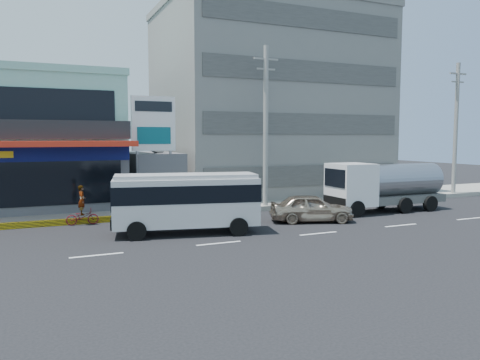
{
  "coord_description": "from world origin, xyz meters",
  "views": [
    {
      "loc": [
        -7.11,
        -18.19,
        4.48
      ],
      "look_at": [
        3.08,
        4.71,
        2.2
      ],
      "focal_mm": 35.0,
      "sensor_mm": 36.0,
      "label": 1
    }
  ],
  "objects_px": {
    "utility_pole_far": "(456,129)",
    "tanker_truck": "(382,185)",
    "sedan": "(311,208)",
    "motorcycle_rider": "(82,212)",
    "satellite_dish": "(155,152)",
    "concrete_building": "(267,106)",
    "shop_building": "(16,145)",
    "billboard": "(154,130)",
    "minibus": "(186,198)",
    "utility_pole_near": "(266,127)"
  },
  "relations": [
    {
      "from": "utility_pole_far",
      "to": "tanker_truck",
      "type": "xyz_separation_m",
      "value": [
        -9.81,
        -3.42,
        -3.55
      ]
    },
    {
      "from": "sedan",
      "to": "motorcycle_rider",
      "type": "distance_m",
      "value": 11.95
    },
    {
      "from": "sedan",
      "to": "satellite_dish",
      "type": "bearing_deg",
      "value": 57.65
    },
    {
      "from": "concrete_building",
      "to": "utility_pole_far",
      "type": "height_order",
      "value": "concrete_building"
    },
    {
      "from": "utility_pole_far",
      "to": "motorcycle_rider",
      "type": "relative_size",
      "value": 4.88
    },
    {
      "from": "tanker_truck",
      "to": "shop_building",
      "type": "bearing_deg",
      "value": 153.72
    },
    {
      "from": "billboard",
      "to": "utility_pole_far",
      "type": "height_order",
      "value": "utility_pole_far"
    },
    {
      "from": "billboard",
      "to": "sedan",
      "type": "relative_size",
      "value": 1.57
    },
    {
      "from": "billboard",
      "to": "utility_pole_far",
      "type": "relative_size",
      "value": 0.69
    },
    {
      "from": "billboard",
      "to": "motorcycle_rider",
      "type": "bearing_deg",
      "value": -151.2
    },
    {
      "from": "shop_building",
      "to": "concrete_building",
      "type": "distance_m",
      "value": 18.28
    },
    {
      "from": "concrete_building",
      "to": "billboard",
      "type": "relative_size",
      "value": 2.32
    },
    {
      "from": "utility_pole_far",
      "to": "tanker_truck",
      "type": "bearing_deg",
      "value": -160.75
    },
    {
      "from": "satellite_dish",
      "to": "motorcycle_rider",
      "type": "xyz_separation_m",
      "value": [
        -4.87,
        -4.2,
        -2.9
      ]
    },
    {
      "from": "billboard",
      "to": "satellite_dish",
      "type": "bearing_deg",
      "value": 74.48
    },
    {
      "from": "concrete_building",
      "to": "tanker_truck",
      "type": "bearing_deg",
      "value": -78.74
    },
    {
      "from": "sedan",
      "to": "tanker_truck",
      "type": "xyz_separation_m",
      "value": [
        5.81,
        1.2,
        0.85
      ]
    },
    {
      "from": "shop_building",
      "to": "tanker_truck",
      "type": "relative_size",
      "value": 1.64
    },
    {
      "from": "billboard",
      "to": "shop_building",
      "type": "bearing_deg",
      "value": 147.68
    },
    {
      "from": "shop_building",
      "to": "concrete_building",
      "type": "xyz_separation_m",
      "value": [
        18.0,
        1.05,
        3.0
      ]
    },
    {
      "from": "billboard",
      "to": "minibus",
      "type": "xyz_separation_m",
      "value": [
        -0.14,
        -6.7,
        -3.26
      ]
    },
    {
      "from": "shop_building",
      "to": "utility_pole_near",
      "type": "height_order",
      "value": "utility_pole_near"
    },
    {
      "from": "concrete_building",
      "to": "minibus",
      "type": "relative_size",
      "value": 2.3
    },
    {
      "from": "utility_pole_near",
      "to": "sedan",
      "type": "xyz_separation_m",
      "value": [
        0.39,
        -4.63,
        -4.4
      ]
    },
    {
      "from": "shop_building",
      "to": "utility_pole_near",
      "type": "relative_size",
      "value": 1.24
    },
    {
      "from": "billboard",
      "to": "utility_pole_near",
      "type": "distance_m",
      "value": 6.75
    },
    {
      "from": "concrete_building",
      "to": "billboard",
      "type": "height_order",
      "value": "concrete_building"
    },
    {
      "from": "utility_pole_near",
      "to": "motorcycle_rider",
      "type": "bearing_deg",
      "value": -176.84
    },
    {
      "from": "shop_building",
      "to": "satellite_dish",
      "type": "distance_m",
      "value": 8.54
    },
    {
      "from": "satellite_dish",
      "to": "tanker_truck",
      "type": "distance_m",
      "value": 14.21
    },
    {
      "from": "utility_pole_far",
      "to": "minibus",
      "type": "relative_size",
      "value": 1.43
    },
    {
      "from": "minibus",
      "to": "tanker_truck",
      "type": "height_order",
      "value": "tanker_truck"
    },
    {
      "from": "sedan",
      "to": "motorcycle_rider",
      "type": "height_order",
      "value": "motorcycle_rider"
    },
    {
      "from": "billboard",
      "to": "utility_pole_near",
      "type": "relative_size",
      "value": 0.69
    },
    {
      "from": "concrete_building",
      "to": "satellite_dish",
      "type": "relative_size",
      "value": 10.67
    },
    {
      "from": "billboard",
      "to": "minibus",
      "type": "height_order",
      "value": "billboard"
    },
    {
      "from": "shop_building",
      "to": "billboard",
      "type": "height_order",
      "value": "shop_building"
    },
    {
      "from": "satellite_dish",
      "to": "concrete_building",
      "type": "bearing_deg",
      "value": 21.8
    },
    {
      "from": "tanker_truck",
      "to": "utility_pole_near",
      "type": "bearing_deg",
      "value": 151.06
    },
    {
      "from": "satellite_dish",
      "to": "utility_pole_far",
      "type": "relative_size",
      "value": 0.15
    },
    {
      "from": "minibus",
      "to": "motorcycle_rider",
      "type": "height_order",
      "value": "minibus"
    },
    {
      "from": "utility_pole_near",
      "to": "minibus",
      "type": "bearing_deg",
      "value": -143.58
    },
    {
      "from": "shop_building",
      "to": "sedan",
      "type": "relative_size",
      "value": 2.82
    },
    {
      "from": "tanker_truck",
      "to": "motorcycle_rider",
      "type": "relative_size",
      "value": 3.69
    },
    {
      "from": "minibus",
      "to": "sedan",
      "type": "bearing_deg",
      "value": 2.18
    },
    {
      "from": "motorcycle_rider",
      "to": "shop_building",
      "type": "bearing_deg",
      "value": 113.69
    },
    {
      "from": "billboard",
      "to": "sedan",
      "type": "height_order",
      "value": "billboard"
    },
    {
      "from": "concrete_building",
      "to": "utility_pole_far",
      "type": "relative_size",
      "value": 1.6
    },
    {
      "from": "billboard",
      "to": "concrete_building",
      "type": "bearing_deg",
      "value": 28.92
    },
    {
      "from": "satellite_dish",
      "to": "sedan",
      "type": "relative_size",
      "value": 0.34
    }
  ]
}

